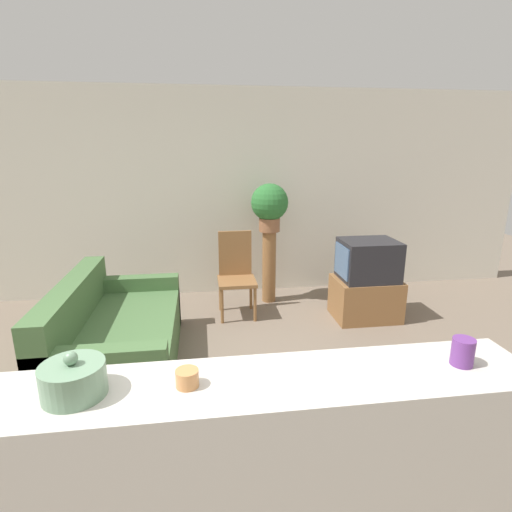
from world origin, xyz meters
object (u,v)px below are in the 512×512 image
television (368,260)px  wooden_chair (236,271)px  decorative_bowl (73,379)px  couch (116,337)px  potted_plant (270,205)px

television → wooden_chair: bearing=166.7°
decorative_bowl → couch: bearing=98.2°
wooden_chair → couch: bearing=-138.4°
couch → potted_plant: 2.38m
couch → decorative_bowl: (0.28, -1.97, 0.78)m
television → decorative_bowl: 3.62m
wooden_chair → potted_plant: 0.93m
wooden_chair → potted_plant: size_ratio=1.67×
potted_plant → decorative_bowl: size_ratio=2.35×
television → wooden_chair: 1.54m
potted_plant → couch: bearing=-139.7°
wooden_chair → decorative_bowl: decorative_bowl is taller
television → potted_plant: potted_plant is taller
couch → decorative_bowl: size_ratio=6.99×
television → potted_plant: bearing=146.3°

